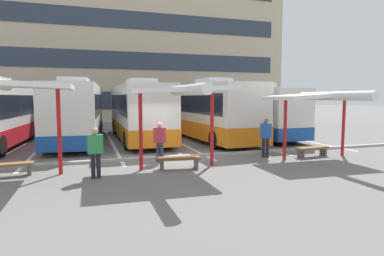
{
  "coord_description": "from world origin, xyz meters",
  "views": [
    {
      "loc": [
        -3.18,
        -13.4,
        2.71
      ],
      "look_at": [
        1.86,
        2.31,
        1.12
      ],
      "focal_mm": 30.25,
      "sensor_mm": 36.0,
      "label": 1
    }
  ],
  "objects_px": {
    "coach_bus_4": "(247,112)",
    "bench_0": "(7,167)",
    "waiting_passenger_2": "(266,135)",
    "coach_bus_3": "(204,112)",
    "waiting_passenger_0": "(95,149)",
    "coach_bus_2": "(138,112)",
    "bench_2": "(312,149)",
    "waiting_shelter_1": "(179,92)",
    "coach_bus_1": "(78,113)",
    "waiting_shelter_2": "(320,97)",
    "bench_1": "(179,160)",
    "waiting_passenger_1": "(160,139)",
    "coach_bus_0": "(0,115)"
  },
  "relations": [
    {
      "from": "coach_bus_1",
      "to": "bench_0",
      "type": "height_order",
      "value": "coach_bus_1"
    },
    {
      "from": "coach_bus_4",
      "to": "bench_0",
      "type": "height_order",
      "value": "coach_bus_4"
    },
    {
      "from": "coach_bus_2",
      "to": "bench_2",
      "type": "relative_size",
      "value": 6.43
    },
    {
      "from": "bench_0",
      "to": "bench_1",
      "type": "relative_size",
      "value": 1.01
    },
    {
      "from": "coach_bus_2",
      "to": "waiting_shelter_1",
      "type": "bearing_deg",
      "value": -88.69
    },
    {
      "from": "coach_bus_3",
      "to": "bench_1",
      "type": "bearing_deg",
      "value": -115.73
    },
    {
      "from": "coach_bus_3",
      "to": "bench_1",
      "type": "distance_m",
      "value": 9.22
    },
    {
      "from": "coach_bus_0",
      "to": "waiting_passenger_0",
      "type": "distance_m",
      "value": 10.56
    },
    {
      "from": "coach_bus_2",
      "to": "bench_1",
      "type": "distance_m",
      "value": 8.97
    },
    {
      "from": "coach_bus_1",
      "to": "waiting_shelter_1",
      "type": "bearing_deg",
      "value": -67.23
    },
    {
      "from": "coach_bus_3",
      "to": "waiting_passenger_0",
      "type": "bearing_deg",
      "value": -128.56
    },
    {
      "from": "coach_bus_3",
      "to": "coach_bus_4",
      "type": "distance_m",
      "value": 3.43
    },
    {
      "from": "waiting_shelter_2",
      "to": "waiting_passenger_0",
      "type": "xyz_separation_m",
      "value": [
        -9.44,
        -0.69,
        -1.71
      ]
    },
    {
      "from": "coach_bus_3",
      "to": "waiting_shelter_2",
      "type": "bearing_deg",
      "value": -73.01
    },
    {
      "from": "coach_bus_2",
      "to": "waiting_passenger_1",
      "type": "height_order",
      "value": "coach_bus_2"
    },
    {
      "from": "coach_bus_0",
      "to": "coach_bus_4",
      "type": "height_order",
      "value": "coach_bus_0"
    },
    {
      "from": "coach_bus_2",
      "to": "coach_bus_4",
      "type": "height_order",
      "value": "coach_bus_2"
    },
    {
      "from": "coach_bus_0",
      "to": "waiting_passenger_2",
      "type": "bearing_deg",
      "value": -32.43
    },
    {
      "from": "coach_bus_0",
      "to": "bench_2",
      "type": "relative_size",
      "value": 6.68
    },
    {
      "from": "coach_bus_3",
      "to": "waiting_passenger_2",
      "type": "xyz_separation_m",
      "value": [
        0.35,
        -7.15,
        -0.72
      ]
    },
    {
      "from": "bench_0",
      "to": "bench_2",
      "type": "xyz_separation_m",
      "value": [
        12.3,
        -0.12,
        0.0
      ]
    },
    {
      "from": "waiting_passenger_2",
      "to": "bench_0",
      "type": "bearing_deg",
      "value": -177.72
    },
    {
      "from": "waiting_shelter_2",
      "to": "waiting_passenger_1",
      "type": "relative_size",
      "value": 2.59
    },
    {
      "from": "waiting_shelter_1",
      "to": "coach_bus_3",
      "type": "bearing_deg",
      "value": 64.48
    },
    {
      "from": "coach_bus_2",
      "to": "bench_0",
      "type": "xyz_separation_m",
      "value": [
        -5.68,
        -8.21,
        -1.4
      ]
    },
    {
      "from": "waiting_shelter_1",
      "to": "bench_0",
      "type": "bearing_deg",
      "value": 173.0
    },
    {
      "from": "coach_bus_2",
      "to": "waiting_passenger_1",
      "type": "relative_size",
      "value": 6.49
    },
    {
      "from": "coach_bus_4",
      "to": "waiting_passenger_2",
      "type": "bearing_deg",
      "value": -111.48
    },
    {
      "from": "coach_bus_4",
      "to": "bench_2",
      "type": "distance_m",
      "value": 8.37
    },
    {
      "from": "coach_bus_4",
      "to": "waiting_passenger_1",
      "type": "relative_size",
      "value": 6.52
    },
    {
      "from": "bench_0",
      "to": "bench_1",
      "type": "xyz_separation_m",
      "value": [
        5.89,
        -0.65,
        -0.0
      ]
    },
    {
      "from": "bench_1",
      "to": "waiting_passenger_0",
      "type": "height_order",
      "value": "waiting_passenger_0"
    },
    {
      "from": "coach_bus_0",
      "to": "coach_bus_2",
      "type": "relative_size",
      "value": 1.04
    },
    {
      "from": "bench_2",
      "to": "waiting_passenger_0",
      "type": "xyz_separation_m",
      "value": [
        -9.44,
        -1.08,
        0.65
      ]
    },
    {
      "from": "bench_0",
      "to": "waiting_shelter_2",
      "type": "xyz_separation_m",
      "value": [
        12.3,
        -0.5,
        2.36
      ]
    },
    {
      "from": "bench_0",
      "to": "waiting_passenger_2",
      "type": "distance_m",
      "value": 10.23
    },
    {
      "from": "coach_bus_2",
      "to": "waiting_passenger_0",
      "type": "height_order",
      "value": "coach_bus_2"
    },
    {
      "from": "bench_1",
      "to": "waiting_passenger_0",
      "type": "xyz_separation_m",
      "value": [
        -3.02,
        -0.55,
        0.65
      ]
    },
    {
      "from": "coach_bus_0",
      "to": "coach_bus_3",
      "type": "relative_size",
      "value": 0.95
    },
    {
      "from": "coach_bus_0",
      "to": "waiting_shelter_1",
      "type": "xyz_separation_m",
      "value": [
        7.89,
        -8.88,
        1.18
      ]
    },
    {
      "from": "waiting_passenger_1",
      "to": "waiting_passenger_2",
      "type": "bearing_deg",
      "value": -4.46
    },
    {
      "from": "coach_bus_1",
      "to": "coach_bus_3",
      "type": "distance_m",
      "value": 7.82
    },
    {
      "from": "bench_2",
      "to": "waiting_passenger_0",
      "type": "relative_size",
      "value": 0.99
    },
    {
      "from": "coach_bus_2",
      "to": "waiting_passenger_1",
      "type": "distance_m",
      "value": 7.47
    },
    {
      "from": "bench_1",
      "to": "waiting_shelter_2",
      "type": "xyz_separation_m",
      "value": [
        6.42,
        0.14,
        2.36
      ]
    },
    {
      "from": "bench_0",
      "to": "waiting_passenger_0",
      "type": "bearing_deg",
      "value": -22.62
    },
    {
      "from": "coach_bus_0",
      "to": "waiting_passenger_1",
      "type": "height_order",
      "value": "coach_bus_0"
    },
    {
      "from": "coach_bus_4",
      "to": "coach_bus_3",
      "type": "bearing_deg",
      "value": -170.9
    },
    {
      "from": "bench_0",
      "to": "coach_bus_2",
      "type": "bearing_deg",
      "value": 55.32
    },
    {
      "from": "waiting_shelter_2",
      "to": "coach_bus_3",
      "type": "bearing_deg",
      "value": 106.99
    }
  ]
}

